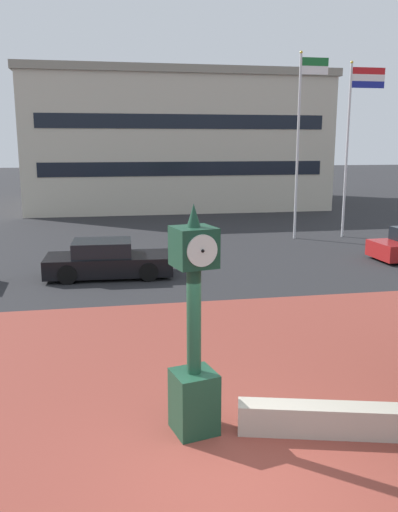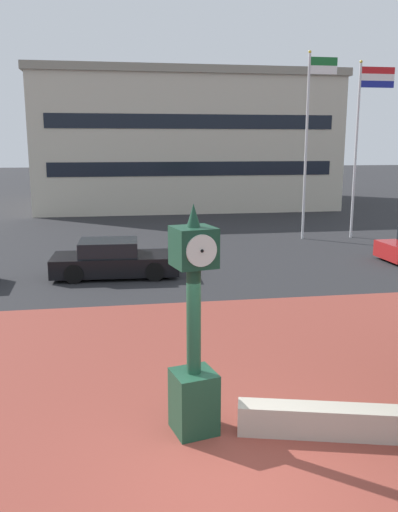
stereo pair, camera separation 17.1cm
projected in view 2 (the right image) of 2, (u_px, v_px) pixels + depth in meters
ground_plane at (232, 472)px, 7.58m from camera, size 200.00×200.00×0.00m
plaza_brick_paving at (206, 401)px, 9.64m from camera, size 44.00×12.25×0.01m
planter_wall at (339, 422)px, 8.45m from camera, size 3.20×1.21×0.50m
street_clock at (194, 344)px, 8.36m from camera, size 0.79×0.79×3.71m
car_street_far at (114, 260)px, 18.64m from camera, size 4.41×2.12×1.28m
flagpole_primary at (309, 135)px, 25.05m from camera, size 1.42×0.14×8.73m
flagpole_secondary at (361, 134)px, 25.45m from camera, size 1.79×0.14×8.36m
civic_building at (180, 141)px, 40.93m from camera, size 20.89×14.78×9.38m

